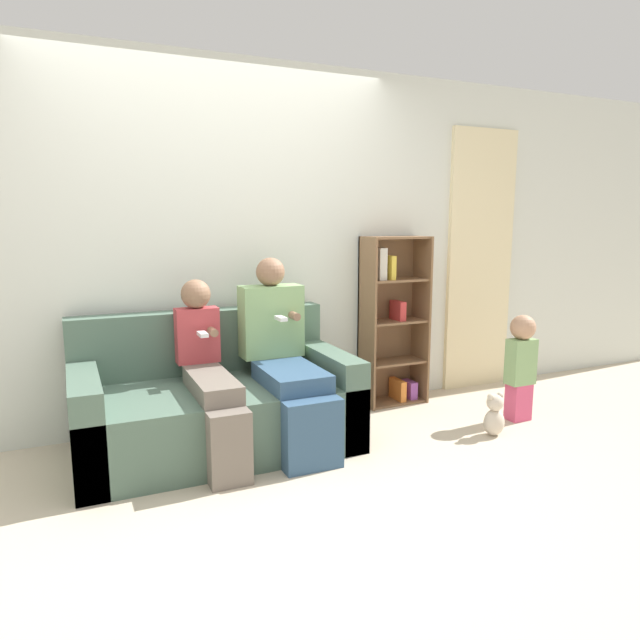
{
  "coord_description": "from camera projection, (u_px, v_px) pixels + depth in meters",
  "views": [
    {
      "loc": [
        -1.01,
        -2.9,
        1.45
      ],
      "look_at": [
        0.58,
        0.62,
        0.77
      ],
      "focal_mm": 32.0,
      "sensor_mm": 36.0,
      "label": 1
    }
  ],
  "objects": [
    {
      "name": "bookshelf",
      "position": [
        392.0,
        320.0,
        4.52
      ],
      "size": [
        0.51,
        0.27,
        1.33
      ],
      "color": "brown",
      "rests_on": "ground_plane"
    },
    {
      "name": "back_wall",
      "position": [
        219.0,
        245.0,
        4.0
      ],
      "size": [
        10.0,
        0.06,
        2.55
      ],
      "color": "silver",
      "rests_on": "ground_plane"
    },
    {
      "name": "couch",
      "position": [
        215.0,
        405.0,
        3.65
      ],
      "size": [
        1.71,
        0.94,
        0.85
      ],
      "color": "#4C6656",
      "rests_on": "ground_plane"
    },
    {
      "name": "teddy_bear",
      "position": [
        494.0,
        416.0,
        3.87
      ],
      "size": [
        0.15,
        0.12,
        0.3
      ],
      "color": "beige",
      "rests_on": "ground_plane"
    },
    {
      "name": "curtain_panel",
      "position": [
        480.0,
        261.0,
        4.9
      ],
      "size": [
        0.66,
        0.04,
        2.2
      ],
      "color": "beige",
      "rests_on": "ground_plane"
    },
    {
      "name": "toddler_standing",
      "position": [
        521.0,
        362.0,
        4.13
      ],
      "size": [
        0.2,
        0.18,
        0.78
      ],
      "color": "#DB4C75",
      "rests_on": "ground_plane"
    },
    {
      "name": "ground_plane",
      "position": [
        273.0,
        477.0,
        3.26
      ],
      "size": [
        14.0,
        14.0,
        0.0
      ],
      "primitive_type": "plane",
      "color": "beige"
    },
    {
      "name": "child_seated",
      "position": [
        209.0,
        371.0,
        3.46
      ],
      "size": [
        0.27,
        0.9,
        1.08
      ],
      "color": "#70665B",
      "rests_on": "ground_plane"
    },
    {
      "name": "adult_seated",
      "position": [
        284.0,
        352.0,
        3.68
      ],
      "size": [
        0.42,
        0.87,
        1.2
      ],
      "color": "#335170",
      "rests_on": "ground_plane"
    }
  ]
}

